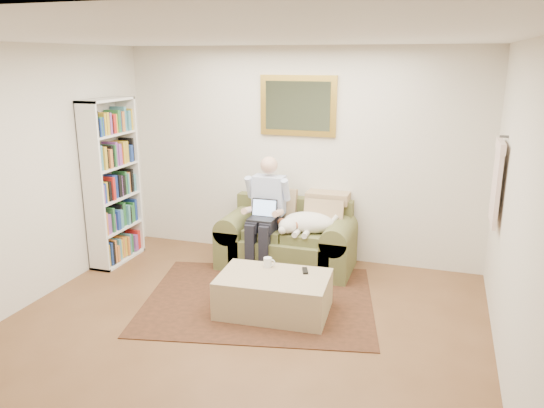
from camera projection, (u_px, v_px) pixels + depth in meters
The scene contains 12 objects.
room_shell at pixel (234, 197), 4.56m from camera, with size 4.51×5.00×2.61m.
rug at pixel (259, 299), 5.57m from camera, with size 2.34×1.88×0.01m, color black.
sofa at pixel (287, 245), 6.41m from camera, with size 1.59×0.81×0.95m.
seated_man at pixel (265, 215), 6.24m from camera, with size 0.52×0.75×1.34m, color #8C9CD8, non-canonical shape.
laptop at pixel (263, 214), 6.17m from camera, with size 0.31×0.24×0.22m.
sleeping_dog at pixel (309, 222), 6.16m from camera, with size 0.65×0.41×0.24m, color white, non-canonical shape.
ottoman at pixel (274, 294), 5.25m from camera, with size 1.08×0.69×0.39m, color tan.
coffee_mug at pixel (268, 262), 5.40m from camera, with size 0.08×0.08×0.10m, color white.
tv_remote at pixel (305, 271), 5.30m from camera, with size 0.05×0.15×0.02m, color black.
bookshelf at pixel (112, 182), 6.41m from camera, with size 0.28×0.80×2.00m, color white, non-canonical shape.
wall_mirror at pixel (298, 106), 6.35m from camera, with size 0.94×0.04×0.72m.
hanging_shirt at pixel (497, 178), 5.04m from camera, with size 0.06×0.52×0.90m, color beige, non-canonical shape.
Camera 1 is at (1.68, -3.74, 2.46)m, focal length 35.00 mm.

